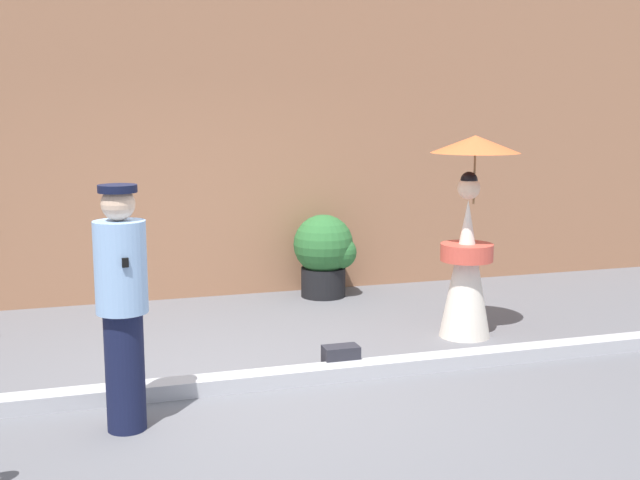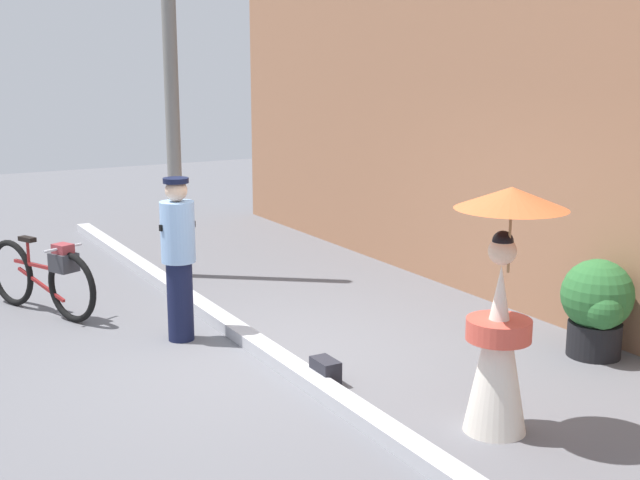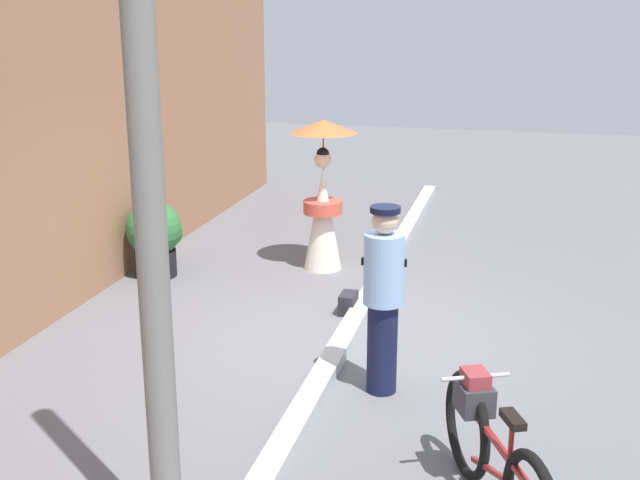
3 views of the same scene
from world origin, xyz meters
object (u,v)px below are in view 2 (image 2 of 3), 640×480
(bicycle_near_officer, at_px, (44,276))
(utility_pole, at_px, (172,90))
(potted_plant_by_door, at_px, (597,305))
(backpack_on_pavement, at_px, (325,371))
(person_officer, at_px, (179,255))
(person_with_parasol, at_px, (501,310))

(bicycle_near_officer, height_order, utility_pole, utility_pole)
(potted_plant_by_door, height_order, backpack_on_pavement, potted_plant_by_door)
(backpack_on_pavement, height_order, utility_pole, utility_pole)
(person_officer, height_order, backpack_on_pavement, person_officer)
(bicycle_near_officer, xyz_separation_m, potted_plant_by_door, (3.98, 4.25, 0.07))
(utility_pole, bearing_deg, bicycle_near_officer, -64.40)
(backpack_on_pavement, bearing_deg, potted_plant_by_door, 75.38)
(person_officer, height_order, person_with_parasol, person_with_parasol)
(potted_plant_by_door, xyz_separation_m, backpack_on_pavement, (-0.67, -2.58, -0.39))
(potted_plant_by_door, distance_m, backpack_on_pavement, 2.69)
(bicycle_near_officer, xyz_separation_m, person_officer, (1.56, 1.00, 0.44))
(utility_pole, bearing_deg, person_with_parasol, 4.66)
(bicycle_near_officer, relative_size, person_officer, 1.04)
(person_officer, xyz_separation_m, potted_plant_by_door, (2.42, 3.25, -0.37))
(potted_plant_by_door, relative_size, utility_pole, 0.20)
(bicycle_near_officer, distance_m, backpack_on_pavement, 3.72)
(backpack_on_pavement, bearing_deg, person_with_parasol, 24.22)
(person_officer, bearing_deg, potted_plant_by_door, 53.39)
(bicycle_near_officer, relative_size, utility_pole, 0.36)
(bicycle_near_officer, distance_m, potted_plant_by_door, 5.82)
(person_officer, xyz_separation_m, person_with_parasol, (3.21, 1.33, 0.08))
(backpack_on_pavement, relative_size, utility_pole, 0.06)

